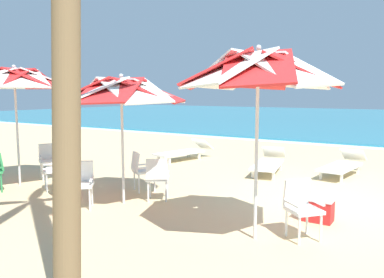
{
  "coord_description": "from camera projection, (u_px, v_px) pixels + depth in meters",
  "views": [
    {
      "loc": [
        1.76,
        -7.63,
        2.14
      ],
      "look_at": [
        -3.31,
        0.4,
        1.0
      ],
      "focal_mm": 35.99,
      "sensor_mm": 36.0,
      "label": 1
    }
  ],
  "objects": [
    {
      "name": "ground_plane",
      "position": [
        323.0,
        202.0,
        7.59
      ],
      "size": [
        80.0,
        80.0,
        0.0
      ],
      "primitive_type": "plane",
      "color": "#D3B784"
    },
    {
      "name": "surf_foam",
      "position": [
        379.0,
        148.0,
        14.9
      ],
      "size": [
        80.0,
        0.7,
        0.01
      ],
      "primitive_type": "cube",
      "color": "white",
      "rests_on": "ground"
    },
    {
      "name": "beach_umbrella_0",
      "position": [
        258.0,
        72.0,
        5.39
      ],
      "size": [
        2.33,
        2.33,
        2.81
      ],
      "color": "silver",
      "rests_on": "ground"
    },
    {
      "name": "plastic_chair_0",
      "position": [
        301.0,
        205.0,
        5.67
      ],
      "size": [
        0.63,
        0.63,
        0.87
      ],
      "color": "white",
      "rests_on": "ground"
    },
    {
      "name": "beach_umbrella_1",
      "position": [
        121.0,
        92.0,
        7.23
      ],
      "size": [
        2.48,
        2.48,
        2.5
      ],
      "color": "silver",
      "rests_on": "ground"
    },
    {
      "name": "plastic_chair_1",
      "position": [
        81.0,
        181.0,
        7.18
      ],
      "size": [
        0.63,
        0.63,
        0.87
      ],
      "color": "white",
      "rests_on": "ground"
    },
    {
      "name": "plastic_chair_2",
      "position": [
        157.0,
        176.0,
        7.63
      ],
      "size": [
        0.61,
        0.62,
        0.87
      ],
      "color": "white",
      "rests_on": "ground"
    },
    {
      "name": "plastic_chair_3",
      "position": [
        141.0,
        169.0,
        8.37
      ],
      "size": [
        0.62,
        0.63,
        0.87
      ],
      "color": "white",
      "rests_on": "ground"
    },
    {
      "name": "beach_umbrella_2",
      "position": [
        14.0,
        80.0,
        8.66
      ],
      "size": [
        2.61,
        2.61,
        2.77
      ],
      "color": "silver",
      "rests_on": "ground"
    },
    {
      "name": "plastic_chair_5",
      "position": [
        57.0,
        168.0,
        8.51
      ],
      "size": [
        0.61,
        0.62,
        0.87
      ],
      "color": "white",
      "rests_on": "ground"
    },
    {
      "name": "plastic_chair_6",
      "position": [
        49.0,
        159.0,
        9.67
      ],
      "size": [
        0.62,
        0.6,
        0.87
      ],
      "color": "white",
      "rests_on": "ground"
    },
    {
      "name": "sun_lounger_1",
      "position": [
        343.0,
        165.0,
        10.01
      ],
      "size": [
        0.89,
        2.21,
        0.62
      ],
      "color": "white",
      "rests_on": "ground"
    },
    {
      "name": "sun_lounger_2",
      "position": [
        269.0,
        162.0,
        10.36
      ],
      "size": [
        1.04,
        2.23,
        0.62
      ],
      "color": "white",
      "rests_on": "ground"
    },
    {
      "name": "sun_lounger_3",
      "position": [
        184.0,
        151.0,
        12.34
      ],
      "size": [
        1.1,
        2.23,
        0.62
      ],
      "color": "white",
      "rests_on": "ground"
    },
    {
      "name": "cooler_box",
      "position": [
        318.0,
        209.0,
        6.44
      ],
      "size": [
        0.5,
        0.34,
        0.4
      ],
      "color": "red",
      "rests_on": "ground"
    }
  ]
}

